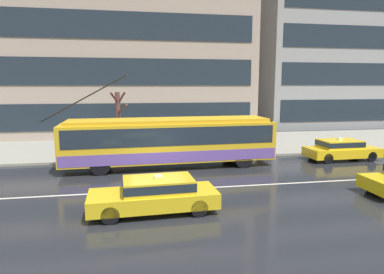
{
  "coord_description": "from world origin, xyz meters",
  "views": [
    {
      "loc": [
        -1.04,
        -15.51,
        4.59
      ],
      "look_at": [
        2.36,
        3.87,
        1.56
      ],
      "focal_mm": 31.29,
      "sensor_mm": 36.0,
      "label": 1
    }
  ],
  "objects_px": {
    "pedestrian_walking_past": "(136,138)",
    "street_tree_bare": "(118,117)",
    "trolleybus": "(170,140)",
    "pedestrian_waiting_by_pole": "(112,133)",
    "pedestrian_approaching_curb": "(234,137)",
    "pedestrian_at_shelter": "(91,132)",
    "taxi_oncoming_near": "(155,193)",
    "taxi_ahead_of_bus": "(341,149)"
  },
  "relations": [
    {
      "from": "pedestrian_walking_past",
      "to": "street_tree_bare",
      "type": "distance_m",
      "value": 1.95
    },
    {
      "from": "pedestrian_approaching_curb",
      "to": "pedestrian_walking_past",
      "type": "distance_m",
      "value": 6.7
    },
    {
      "from": "pedestrian_approaching_curb",
      "to": "pedestrian_waiting_by_pole",
      "type": "bearing_deg",
      "value": -176.84
    },
    {
      "from": "taxi_ahead_of_bus",
      "to": "pedestrian_at_shelter",
      "type": "bearing_deg",
      "value": 168.41
    },
    {
      "from": "pedestrian_at_shelter",
      "to": "pedestrian_approaching_curb",
      "type": "height_order",
      "value": "pedestrian_at_shelter"
    },
    {
      "from": "street_tree_bare",
      "to": "pedestrian_at_shelter",
      "type": "bearing_deg",
      "value": -131.19
    },
    {
      "from": "pedestrian_approaching_curb",
      "to": "pedestrian_walking_past",
      "type": "xyz_separation_m",
      "value": [
        -6.6,
        1.16,
        -0.08
      ]
    },
    {
      "from": "trolleybus",
      "to": "pedestrian_approaching_curb",
      "type": "height_order",
      "value": "trolleybus"
    },
    {
      "from": "taxi_oncoming_near",
      "to": "pedestrian_waiting_by_pole",
      "type": "bearing_deg",
      "value": 102.24
    },
    {
      "from": "taxi_oncoming_near",
      "to": "street_tree_bare",
      "type": "relative_size",
      "value": 1.16
    },
    {
      "from": "taxi_oncoming_near",
      "to": "pedestrian_approaching_curb",
      "type": "bearing_deg",
      "value": 58.6
    },
    {
      "from": "taxi_oncoming_near",
      "to": "street_tree_bare",
      "type": "height_order",
      "value": "street_tree_bare"
    },
    {
      "from": "taxi_ahead_of_bus",
      "to": "street_tree_bare",
      "type": "xyz_separation_m",
      "value": [
        -13.71,
        5.02,
        1.75
      ]
    },
    {
      "from": "pedestrian_approaching_curb",
      "to": "street_tree_bare",
      "type": "xyz_separation_m",
      "value": [
        -7.73,
        1.96,
        1.29
      ]
    },
    {
      "from": "taxi_ahead_of_bus",
      "to": "pedestrian_walking_past",
      "type": "relative_size",
      "value": 2.82
    },
    {
      "from": "trolleybus",
      "to": "taxi_oncoming_near",
      "type": "distance_m",
      "value": 7.04
    },
    {
      "from": "trolleybus",
      "to": "pedestrian_at_shelter",
      "type": "xyz_separation_m",
      "value": [
        -4.68,
        3.03,
        0.16
      ]
    },
    {
      "from": "taxi_oncoming_near",
      "to": "pedestrian_approaching_curb",
      "type": "relative_size",
      "value": 2.71
    },
    {
      "from": "trolleybus",
      "to": "pedestrian_at_shelter",
      "type": "height_order",
      "value": "trolleybus"
    },
    {
      "from": "taxi_oncoming_near",
      "to": "pedestrian_walking_past",
      "type": "relative_size",
      "value": 2.94
    },
    {
      "from": "taxi_oncoming_near",
      "to": "pedestrian_at_shelter",
      "type": "relative_size",
      "value": 2.39
    },
    {
      "from": "taxi_ahead_of_bus",
      "to": "taxi_oncoming_near",
      "type": "bearing_deg",
      "value": -150.59
    },
    {
      "from": "taxi_ahead_of_bus",
      "to": "pedestrian_at_shelter",
      "type": "relative_size",
      "value": 2.29
    },
    {
      "from": "pedestrian_approaching_curb",
      "to": "pedestrian_waiting_by_pole",
      "type": "relative_size",
      "value": 0.92
    },
    {
      "from": "pedestrian_approaching_curb",
      "to": "street_tree_bare",
      "type": "distance_m",
      "value": 8.08
    },
    {
      "from": "trolleybus",
      "to": "pedestrian_approaching_curb",
      "type": "bearing_deg",
      "value": 32.05
    },
    {
      "from": "pedestrian_at_shelter",
      "to": "taxi_oncoming_near",
      "type": "bearing_deg",
      "value": -71.11
    },
    {
      "from": "taxi_ahead_of_bus",
      "to": "street_tree_bare",
      "type": "relative_size",
      "value": 1.11
    },
    {
      "from": "trolleybus",
      "to": "pedestrian_waiting_by_pole",
      "type": "height_order",
      "value": "trolleybus"
    },
    {
      "from": "pedestrian_at_shelter",
      "to": "taxi_ahead_of_bus",
      "type": "bearing_deg",
      "value": -11.59
    },
    {
      "from": "pedestrian_walking_past",
      "to": "pedestrian_waiting_by_pole",
      "type": "xyz_separation_m",
      "value": [
        -1.42,
        -1.6,
        0.56
      ]
    },
    {
      "from": "pedestrian_at_shelter",
      "to": "pedestrian_walking_past",
      "type": "bearing_deg",
      "value": 21.05
    },
    {
      "from": "taxi_oncoming_near",
      "to": "pedestrian_approaching_curb",
      "type": "height_order",
      "value": "pedestrian_approaching_curb"
    },
    {
      "from": "pedestrian_walking_past",
      "to": "taxi_oncoming_near",
      "type": "bearing_deg",
      "value": -86.8
    },
    {
      "from": "taxi_oncoming_near",
      "to": "trolleybus",
      "type": "bearing_deg",
      "value": 79.35
    },
    {
      "from": "taxi_ahead_of_bus",
      "to": "taxi_oncoming_near",
      "type": "distance_m",
      "value": 13.73
    },
    {
      "from": "trolleybus",
      "to": "taxi_ahead_of_bus",
      "type": "bearing_deg",
      "value": -0.66
    },
    {
      "from": "trolleybus",
      "to": "pedestrian_approaching_curb",
      "type": "xyz_separation_m",
      "value": [
        4.69,
        2.94,
        -0.35
      ]
    },
    {
      "from": "taxi_ahead_of_bus",
      "to": "street_tree_bare",
      "type": "height_order",
      "value": "street_tree_bare"
    },
    {
      "from": "taxi_ahead_of_bus",
      "to": "pedestrian_waiting_by_pole",
      "type": "relative_size",
      "value": 2.39
    },
    {
      "from": "taxi_oncoming_near",
      "to": "pedestrian_walking_past",
      "type": "distance_m",
      "value": 10.98
    },
    {
      "from": "street_tree_bare",
      "to": "trolleybus",
      "type": "bearing_deg",
      "value": -58.23
    }
  ]
}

